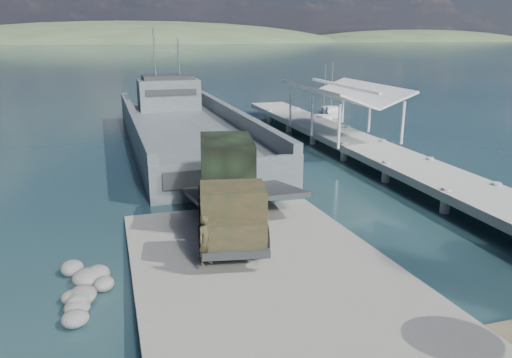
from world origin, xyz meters
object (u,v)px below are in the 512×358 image
object	(u,v)px
sailboat_far	(331,112)
military_truck	(229,188)
landing_craft	(186,136)
soldier	(206,250)
pier	(347,132)
sailboat_near	(324,121)

from	to	relation	value
sailboat_far	military_truck	bearing A→B (deg)	-106.49
sailboat_far	landing_craft	bearing A→B (deg)	-132.72
soldier	sailboat_far	world-z (taller)	sailboat_far
military_truck	sailboat_far	distance (m)	38.09
pier	soldier	size ratio (longest dim) A/B	22.97
pier	military_truck	world-z (taller)	pier
landing_craft	sailboat_near	size ratio (longest dim) A/B	5.60
pier	landing_craft	bearing A→B (deg)	154.77
landing_craft	sailboat_far	distance (m)	22.25
military_truck	sailboat_far	world-z (taller)	sailboat_far
soldier	sailboat_near	size ratio (longest dim) A/B	0.30
landing_craft	sailboat_far	xyz separation A→B (m)	(18.89, 11.75, -0.53)
pier	military_truck	bearing A→B (deg)	-132.09
sailboat_near	sailboat_far	xyz separation A→B (m)	(3.44, 5.57, -0.00)
landing_craft	sailboat_near	bearing A→B (deg)	21.15
soldier	sailboat_far	size ratio (longest dim) A/B	0.30
pier	military_truck	size ratio (longest dim) A/B	5.02
landing_craft	sailboat_far	world-z (taller)	landing_craft
landing_craft	sailboat_far	size ratio (longest dim) A/B	5.64
pier	landing_craft	xyz separation A→B (m)	(-12.17, 5.73, -0.74)
landing_craft	military_truck	size ratio (longest dim) A/B	4.07
pier	landing_craft	size ratio (longest dim) A/B	1.23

